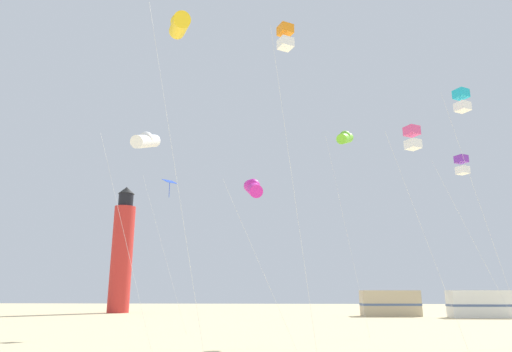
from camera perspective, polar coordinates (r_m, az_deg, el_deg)
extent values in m
cylinder|color=silver|center=(16.46, -10.13, 0.47)|extent=(2.51, 0.92, 13.59)
cylinder|color=yellow|center=(20.44, -9.67, 18.23)|extent=(1.51, 2.58, 1.48)
sphere|color=yellow|center=(20.52, -9.65, 18.58)|extent=(0.76, 0.76, 0.76)
cylinder|color=silver|center=(28.97, 11.34, -6.68)|extent=(2.05, 0.75, 12.80)
cylinder|color=#72D12D|center=(31.47, 11.20, 4.70)|extent=(1.51, 2.58, 1.48)
sphere|color=#72D12D|center=(31.52, 11.19, 4.95)|extent=(0.76, 0.76, 0.76)
cylinder|color=silver|center=(22.32, -16.33, -7.15)|extent=(3.41, 0.39, 10.48)
cylinder|color=white|center=(24.98, -13.75, 4.30)|extent=(0.97, 2.56, 1.48)
sphere|color=white|center=(25.02, -13.73, 4.63)|extent=(0.76, 0.76, 0.76)
cylinder|color=silver|center=(21.91, 0.34, -10.82)|extent=(3.49, 0.83, 8.02)
cylinder|color=#D826A5|center=(24.24, -0.38, -1.59)|extent=(1.25, 2.59, 1.48)
sphere|color=#D826A5|center=(24.28, -0.38, -1.24)|extent=(0.76, 0.76, 0.76)
cylinder|color=silver|center=(18.12, 4.63, -0.52)|extent=(1.66, 0.36, 13.94)
cube|color=orange|center=(21.80, 3.72, 17.94)|extent=(0.82, 0.82, 0.44)
cube|color=white|center=(21.44, 3.75, 16.36)|extent=(0.82, 0.82, 0.44)
cylinder|color=silver|center=(20.93, 20.59, -7.14)|extent=(2.63, 0.47, 9.91)
cube|color=#E54C8C|center=(23.40, 19.10, 5.41)|extent=(0.82, 0.82, 0.44)
cube|color=white|center=(23.19, 19.24, 3.78)|extent=(0.82, 0.82, 0.44)
cylinder|color=silver|center=(22.51, 26.78, -4.31)|extent=(2.36, 0.35, 11.96)
cube|color=#1EB2D1|center=(25.34, 24.50, 9.42)|extent=(0.82, 0.82, 0.44)
cube|color=white|center=(25.08, 24.67, 7.95)|extent=(0.82, 0.82, 0.44)
cylinder|color=silver|center=(31.17, -11.59, -9.34)|extent=(3.36, 0.57, 10.49)
cube|color=blue|center=(33.68, -10.86, -0.68)|extent=(1.22, 1.22, 0.40)
cylinder|color=blue|center=(33.53, -10.91, -1.76)|extent=(0.04, 0.04, 1.10)
cylinder|color=silver|center=(27.15, 26.05, -7.95)|extent=(3.48, 0.94, 10.03)
cube|color=purple|center=(29.86, 24.53, 1.95)|extent=(0.82, 0.82, 0.44)
cube|color=white|center=(29.68, 24.67, 0.65)|extent=(0.82, 0.82, 0.44)
cylinder|color=red|center=(63.82, -16.64, -9.94)|extent=(2.80, 2.80, 14.00)
cylinder|color=black|center=(64.84, -16.14, -2.98)|extent=(2.00, 2.00, 1.80)
cone|color=black|center=(65.12, -16.05, -1.77)|extent=(2.20, 2.20, 1.00)
cube|color=#C6B28C|center=(54.81, 16.59, -15.17)|extent=(6.50, 2.61, 2.80)
cube|color=#4C608C|center=(54.81, 16.60, -15.31)|extent=(6.55, 2.65, 0.24)
cube|color=white|center=(54.75, 26.51, -14.28)|extent=(6.43, 2.40, 2.80)
cube|color=#4C608C|center=(54.76, 26.52, -14.43)|extent=(6.47, 2.44, 0.24)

